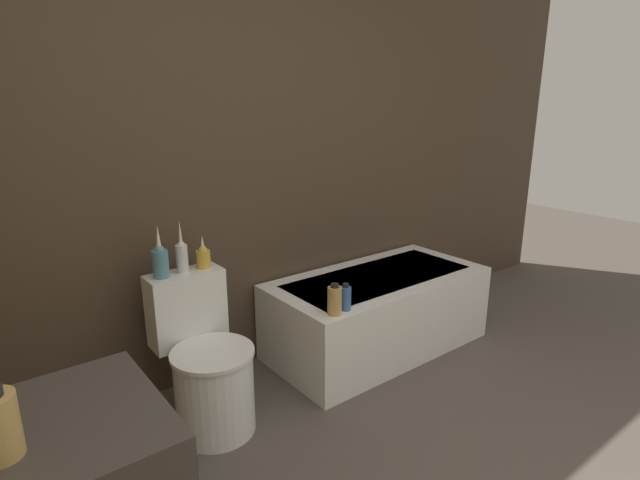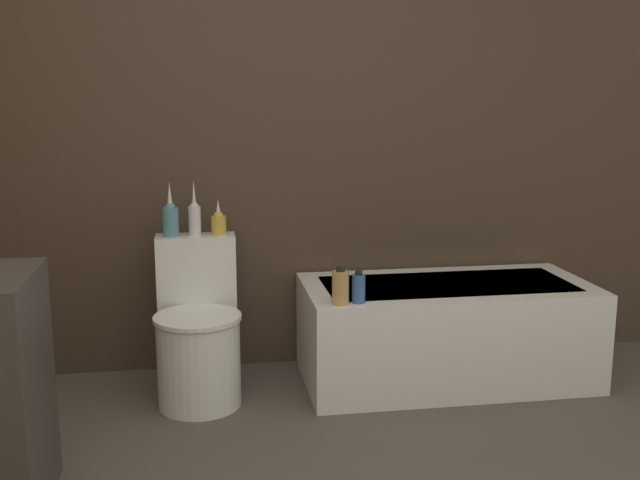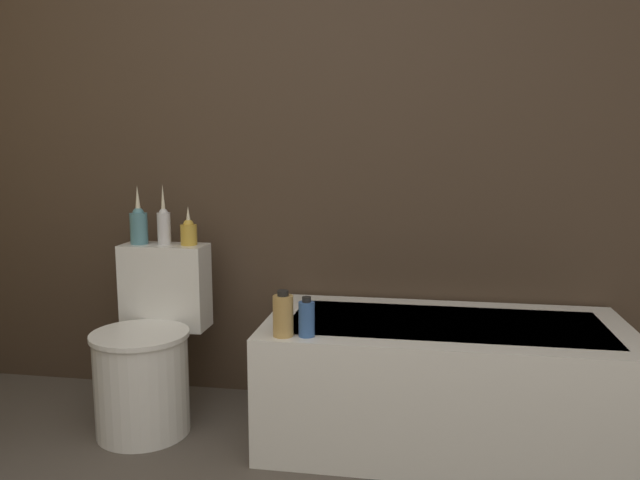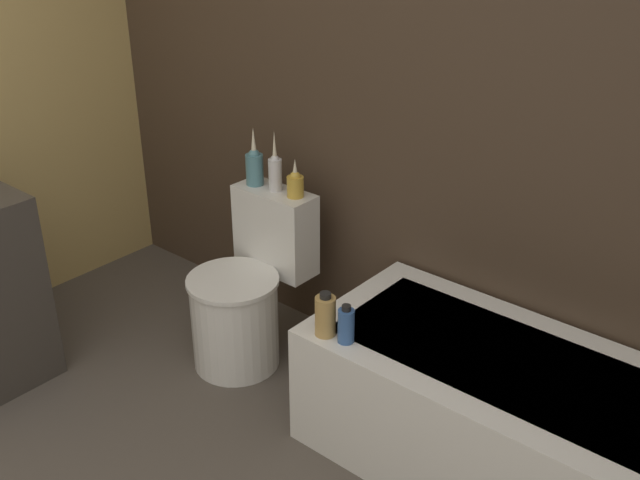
{
  "view_description": "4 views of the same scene",
  "coord_description": "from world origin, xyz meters",
  "px_view_note": "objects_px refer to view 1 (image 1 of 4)",
  "views": [
    {
      "loc": [
        -1.34,
        -0.38,
        1.62
      ],
      "look_at": [
        0.16,
        1.55,
        0.91
      ],
      "focal_mm": 28.0,
      "sensor_mm": 36.0,
      "label": 1
    },
    {
      "loc": [
        -0.4,
        -1.72,
        1.45
      ],
      "look_at": [
        0.13,
        1.55,
        0.79
      ],
      "focal_mm": 42.0,
      "sensor_mm": 36.0,
      "label": 2
    },
    {
      "loc": [
        0.72,
        -0.69,
        1.22
      ],
      "look_at": [
        0.34,
        1.58,
        0.86
      ],
      "focal_mm": 35.0,
      "sensor_mm": 36.0,
      "label": 3
    },
    {
      "loc": [
        1.68,
        -0.27,
        2.04
      ],
      "look_at": [
        0.04,
        1.69,
        0.76
      ],
      "focal_mm": 42.0,
      "sensor_mm": 36.0,
      "label": 4
    }
  ],
  "objects_px": {
    "bathtub": "(377,311)",
    "vase_gold": "(160,260)",
    "vase_silver": "(182,255)",
    "shampoo_bottle_tall": "(335,300)",
    "vase_bronze": "(203,256)",
    "shampoo_bottle_short": "(346,298)",
    "toilet": "(207,367)"
  },
  "relations": [
    {
      "from": "bathtub",
      "to": "vase_silver",
      "type": "distance_m",
      "value": 1.39
    },
    {
      "from": "vase_gold",
      "to": "toilet",
      "type": "bearing_deg",
      "value": -60.05
    },
    {
      "from": "bathtub",
      "to": "vase_gold",
      "type": "relative_size",
      "value": 5.43
    },
    {
      "from": "bathtub",
      "to": "shampoo_bottle_tall",
      "type": "distance_m",
      "value": 0.74
    },
    {
      "from": "bathtub",
      "to": "vase_gold",
      "type": "distance_m",
      "value": 1.49
    },
    {
      "from": "bathtub",
      "to": "vase_bronze",
      "type": "xyz_separation_m",
      "value": [
        -1.13,
        0.15,
        0.57
      ]
    },
    {
      "from": "toilet",
      "to": "vase_bronze",
      "type": "distance_m",
      "value": 0.56
    },
    {
      "from": "shampoo_bottle_short",
      "to": "toilet",
      "type": "bearing_deg",
      "value": 164.02
    },
    {
      "from": "bathtub",
      "to": "toilet",
      "type": "distance_m",
      "value": 1.25
    },
    {
      "from": "toilet",
      "to": "shampoo_bottle_short",
      "type": "distance_m",
      "value": 0.8
    },
    {
      "from": "bathtub",
      "to": "vase_gold",
      "type": "bearing_deg",
      "value": 174.12
    },
    {
      "from": "bathtub",
      "to": "shampoo_bottle_tall",
      "type": "xyz_separation_m",
      "value": [
        -0.6,
        -0.28,
        0.33
      ]
    },
    {
      "from": "vase_bronze",
      "to": "shampoo_bottle_short",
      "type": "relative_size",
      "value": 1.15
    },
    {
      "from": "vase_gold",
      "to": "shampoo_bottle_tall",
      "type": "distance_m",
      "value": 0.91
    },
    {
      "from": "toilet",
      "to": "vase_gold",
      "type": "height_order",
      "value": "vase_gold"
    },
    {
      "from": "vase_silver",
      "to": "shampoo_bottle_short",
      "type": "distance_m",
      "value": 0.89
    },
    {
      "from": "vase_bronze",
      "to": "shampoo_bottle_tall",
      "type": "relative_size",
      "value": 1.0
    },
    {
      "from": "vase_gold",
      "to": "vase_bronze",
      "type": "height_order",
      "value": "vase_gold"
    },
    {
      "from": "vase_silver",
      "to": "shampoo_bottle_tall",
      "type": "relative_size",
      "value": 1.57
    },
    {
      "from": "shampoo_bottle_short",
      "to": "vase_bronze",
      "type": "bearing_deg",
      "value": 145.57
    },
    {
      "from": "vase_silver",
      "to": "shampoo_bottle_tall",
      "type": "bearing_deg",
      "value": -33.83
    },
    {
      "from": "shampoo_bottle_tall",
      "to": "vase_bronze",
      "type": "bearing_deg",
      "value": 140.66
    },
    {
      "from": "bathtub",
      "to": "shampoo_bottle_short",
      "type": "xyz_separation_m",
      "value": [
        -0.52,
        -0.27,
        0.32
      ]
    },
    {
      "from": "bathtub",
      "to": "shampoo_bottle_short",
      "type": "distance_m",
      "value": 0.66
    },
    {
      "from": "vase_gold",
      "to": "vase_silver",
      "type": "xyz_separation_m",
      "value": [
        0.12,
        0.01,
        0.0
      ]
    },
    {
      "from": "vase_bronze",
      "to": "shampoo_bottle_short",
      "type": "height_order",
      "value": "vase_bronze"
    },
    {
      "from": "bathtub",
      "to": "vase_gold",
      "type": "height_order",
      "value": "vase_gold"
    },
    {
      "from": "shampoo_bottle_short",
      "to": "vase_silver",
      "type": "bearing_deg",
      "value": 150.1
    },
    {
      "from": "vase_gold",
      "to": "shampoo_bottle_short",
      "type": "distance_m",
      "value": 0.98
    },
    {
      "from": "vase_silver",
      "to": "shampoo_bottle_short",
      "type": "bearing_deg",
      "value": -29.9
    },
    {
      "from": "toilet",
      "to": "shampoo_bottle_tall",
      "type": "height_order",
      "value": "toilet"
    },
    {
      "from": "vase_silver",
      "to": "shampoo_bottle_short",
      "type": "height_order",
      "value": "vase_silver"
    }
  ]
}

